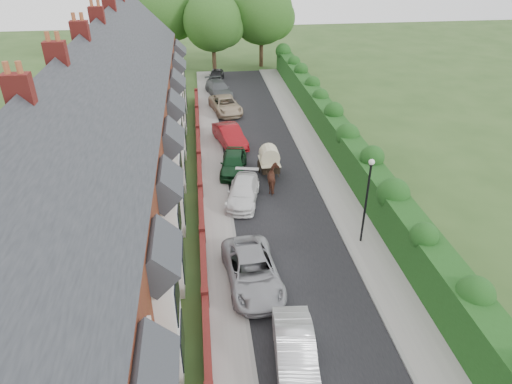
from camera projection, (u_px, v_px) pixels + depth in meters
ground at (318, 297)px, 21.71m from camera, size 140.00×140.00×0.00m
road at (272, 186)px, 31.09m from camera, size 6.00×58.00×0.02m
pavement_hedge_side at (331, 181)px, 31.51m from camera, size 2.20×58.00×0.12m
pavement_house_side at (216, 189)px, 30.64m from camera, size 1.70×58.00×0.12m
kerb_hedge_side at (316, 182)px, 31.40m from camera, size 0.18×58.00×0.13m
kerb_house_side at (227, 188)px, 30.73m from camera, size 0.18×58.00×0.13m
hedge at (358, 160)px, 30.94m from camera, size 2.10×58.00×2.85m
terrace_row at (102, 139)px, 26.85m from camera, size 9.05×40.50×11.50m
garden_wall_row at (201, 192)px, 29.48m from camera, size 0.35×40.35×1.10m
lamppost at (368, 191)px, 23.86m from camera, size 0.32×0.32×5.16m
tree_far_left at (215, 23)px, 52.96m from camera, size 7.14×6.80×9.29m
tree_far_right at (264, 14)px, 55.03m from camera, size 7.98×7.60×10.31m
tree_far_back at (164, 12)px, 54.43m from camera, size 8.40×8.00×10.82m
car_silver_a at (295, 351)px, 18.04m from camera, size 1.92×4.55×1.46m
car_silver_b at (252, 271)px, 22.21m from camera, size 2.88×5.57×1.50m
car_white at (243, 192)px, 29.06m from camera, size 2.87×4.90×1.33m
car_green at (233, 163)px, 32.50m from camera, size 2.41×4.59×1.49m
car_red at (230, 136)px, 36.63m from camera, size 2.78×5.04×1.57m
car_beige at (226, 105)px, 43.21m from camera, size 3.31×5.53×1.44m
car_grey at (219, 89)px, 47.51m from camera, size 3.05×5.39×1.48m
car_black at (216, 75)px, 52.11m from camera, size 2.18×4.03×1.30m
horse at (274, 179)px, 30.20m from camera, size 1.02×2.02×1.66m
horse_cart at (269, 159)px, 31.79m from camera, size 1.41×3.12×2.25m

